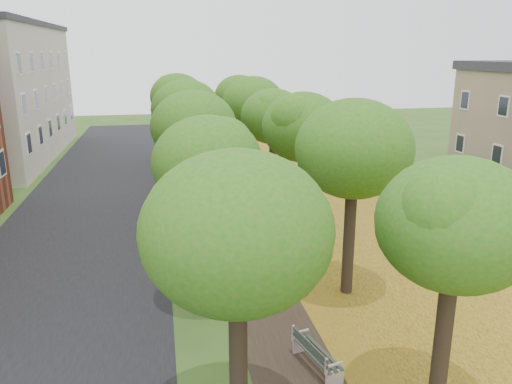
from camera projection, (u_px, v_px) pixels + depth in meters
name	position (u px, v px, depth m)	size (l,w,h in m)	color
street_asphalt	(84.00, 226.00, 24.39)	(8.00, 70.00, 0.01)	black
footpath	(236.00, 216.00, 25.75)	(3.20, 70.00, 0.01)	black
leaf_verge	(328.00, 211.00, 26.65)	(7.50, 70.00, 0.01)	gold
parking_lot	(462.00, 197.00, 29.14)	(9.00, 16.00, 0.01)	black
tree_row_west	(190.00, 124.00, 24.03)	(3.80, 33.80, 6.51)	black
tree_row_east	(286.00, 121.00, 24.90)	(3.80, 33.80, 6.51)	black
bench	(315.00, 354.00, 13.29)	(0.97, 1.93, 0.88)	#2B362E
car_red	(476.00, 216.00, 23.81)	(1.38, 3.96, 1.31)	maroon
car_grey	(434.00, 193.00, 27.36)	(2.09, 5.14, 1.49)	#313136
car_white	(388.00, 171.00, 32.91)	(2.03, 4.40, 1.22)	silver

